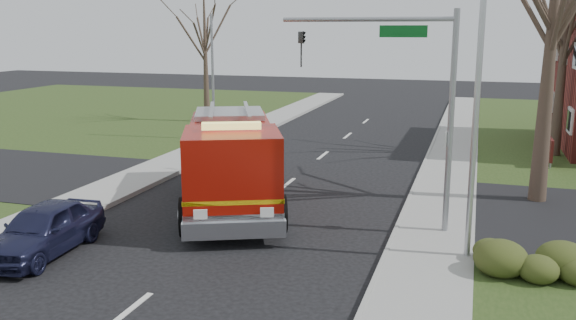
% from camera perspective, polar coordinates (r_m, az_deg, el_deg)
% --- Properties ---
extents(ground, '(120.00, 120.00, 0.00)m').
position_cam_1_polar(ground, '(19.49, -5.40, -6.49)').
color(ground, black).
rests_on(ground, ground).
extents(sidewalk_right, '(2.40, 80.00, 0.15)m').
position_cam_1_polar(sidewalk_right, '(18.12, 13.21, -8.00)').
color(sidewalk_right, '#989893').
rests_on(sidewalk_right, ground).
extents(sidewalk_left, '(2.40, 80.00, 0.15)m').
position_cam_1_polar(sidewalk_left, '(22.51, -20.18, -4.44)').
color(sidewalk_left, '#989893').
rests_on(sidewalk_left, ground).
extents(health_center_sign, '(0.12, 2.00, 1.40)m').
position_cam_1_polar(health_center_sign, '(30.17, 23.28, 0.99)').
color(health_center_sign, '#4C1311').
rests_on(health_center_sign, ground).
extents(hedge_corner, '(2.80, 2.00, 0.90)m').
position_cam_1_polar(hedge_corner, '(17.07, 22.53, -8.11)').
color(hedge_corner, '#2C3A15').
rests_on(hedge_corner, lawn_right).
extents(bare_tree_far, '(5.25, 5.25, 10.50)m').
position_cam_1_polar(bare_tree_far, '(32.23, 24.60, 11.59)').
color(bare_tree_far, '#3E2F24').
rests_on(bare_tree_far, ground).
extents(bare_tree_left, '(4.50, 4.50, 9.00)m').
position_cam_1_polar(bare_tree_left, '(40.81, -7.78, 11.17)').
color(bare_tree_left, '#3E2F24').
rests_on(bare_tree_left, ground).
extents(traffic_signal_mast, '(5.29, 0.18, 6.80)m').
position_cam_1_polar(traffic_signal_mast, '(18.67, 11.20, 7.29)').
color(traffic_signal_mast, gray).
rests_on(traffic_signal_mast, ground).
extents(streetlight_pole, '(1.48, 0.16, 8.40)m').
position_cam_1_polar(streetlight_pole, '(16.59, 17.08, 5.86)').
color(streetlight_pole, '#B7BABF').
rests_on(streetlight_pole, ground).
extents(utility_pole_far, '(0.14, 0.14, 7.00)m').
position_cam_1_polar(utility_pole_far, '(34.13, -7.05, 7.53)').
color(utility_pole_far, gray).
rests_on(utility_pole_far, ground).
extents(fire_engine, '(6.11, 9.08, 3.48)m').
position_cam_1_polar(fire_engine, '(21.36, -5.34, -0.44)').
color(fire_engine, '#910F06').
rests_on(fire_engine, ground).
extents(parked_car_maroon, '(1.94, 4.34, 1.45)m').
position_cam_1_polar(parked_car_maroon, '(18.52, -21.91, -6.01)').
color(parked_car_maroon, '#1A1C39').
rests_on(parked_car_maroon, ground).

